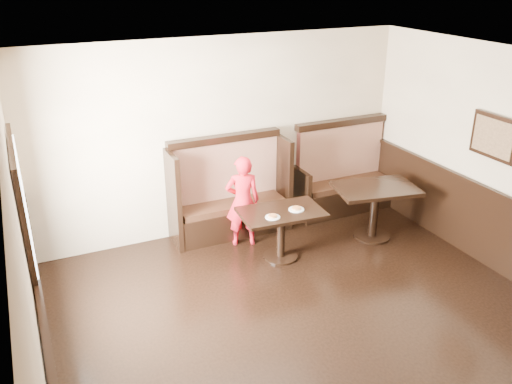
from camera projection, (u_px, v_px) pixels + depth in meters
ground at (357, 371)px, 5.30m from camera, size 7.00×7.00×0.00m
room_shell at (319, 307)px, 5.16m from camera, size 7.00×7.00×7.00m
booth_main at (229, 199)px, 7.85m from camera, size 1.75×0.72×1.45m
booth_neighbor at (343, 180)px, 8.61m from camera, size 1.65×0.72×1.45m
table_main at (281, 222)px, 7.14m from camera, size 1.13×0.76×0.69m
table_neighbor at (375, 200)px, 7.66m from camera, size 1.25×0.94×0.79m
child at (243, 201)px, 7.45m from camera, size 0.55×0.44×1.31m
pizza_plate_left at (273, 217)px, 6.89m from camera, size 0.19×0.19×0.04m
pizza_plate_right at (296, 209)px, 7.10m from camera, size 0.21×0.21×0.04m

